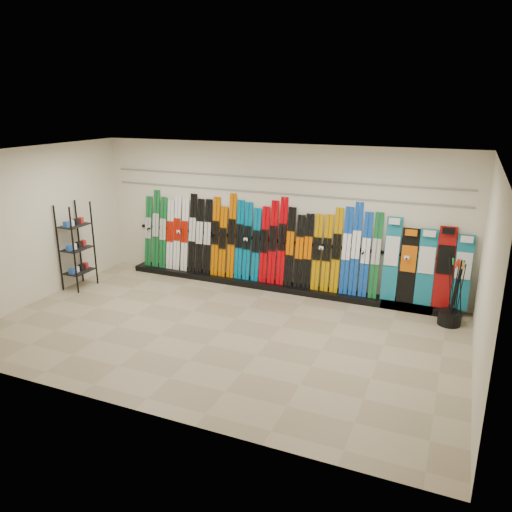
% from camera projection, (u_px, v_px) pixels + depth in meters
% --- Properties ---
extents(floor, '(8.00, 8.00, 0.00)m').
position_uv_depth(floor, '(222.00, 331.00, 8.61)').
color(floor, '#9D8B6C').
rests_on(floor, ground).
extents(back_wall, '(8.00, 0.00, 8.00)m').
position_uv_depth(back_wall, '(274.00, 217.00, 10.37)').
color(back_wall, beige).
rests_on(back_wall, floor).
extents(left_wall, '(0.00, 5.00, 5.00)m').
position_uv_depth(left_wall, '(35.00, 225.00, 9.65)').
color(left_wall, beige).
rests_on(left_wall, floor).
extents(right_wall, '(0.00, 5.00, 5.00)m').
position_uv_depth(right_wall, '(486.00, 280.00, 6.68)').
color(right_wall, beige).
rests_on(right_wall, floor).
extents(ceiling, '(8.00, 8.00, 0.00)m').
position_uv_depth(ceiling, '(218.00, 155.00, 7.72)').
color(ceiling, silver).
rests_on(ceiling, back_wall).
extents(ski_rack_base, '(8.00, 0.40, 0.12)m').
position_uv_depth(ski_rack_base, '(280.00, 286.00, 10.52)').
color(ski_rack_base, black).
rests_on(ski_rack_base, floor).
extents(skis, '(5.39, 0.29, 1.83)m').
position_uv_depth(skis, '(252.00, 242.00, 10.57)').
color(skis, '#13622B').
rests_on(skis, ski_rack_base).
extents(snowboards, '(1.58, 0.25, 1.60)m').
position_uv_depth(snowboards, '(426.00, 266.00, 9.28)').
color(snowboards, '#14728C').
rests_on(snowboards, ski_rack_base).
extents(accessory_rack, '(0.40, 0.60, 1.81)m').
position_uv_depth(accessory_rack, '(77.00, 246.00, 10.40)').
color(accessory_rack, black).
rests_on(accessory_rack, floor).
extents(pole_bin, '(0.40, 0.40, 0.25)m').
position_uv_depth(pole_bin, '(449.00, 318.00, 8.83)').
color(pole_bin, black).
rests_on(pole_bin, floor).
extents(ski_poles, '(0.33, 0.33, 1.18)m').
position_uv_depth(ski_poles, '(456.00, 292.00, 8.70)').
color(ski_poles, black).
rests_on(ski_poles, pole_bin).
extents(slatwall_rail_0, '(7.60, 0.02, 0.03)m').
position_uv_depth(slatwall_rail_0, '(274.00, 193.00, 10.20)').
color(slatwall_rail_0, gray).
rests_on(slatwall_rail_0, back_wall).
extents(slatwall_rail_1, '(7.60, 0.02, 0.03)m').
position_uv_depth(slatwall_rail_1, '(274.00, 178.00, 10.11)').
color(slatwall_rail_1, gray).
rests_on(slatwall_rail_1, back_wall).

